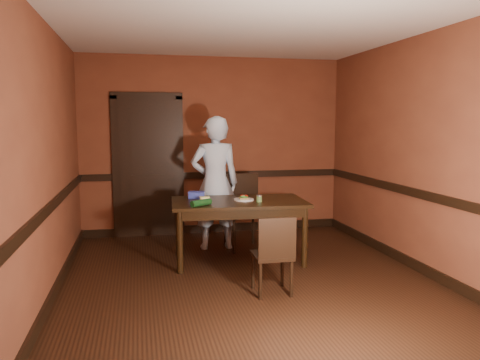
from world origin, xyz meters
name	(u,v)px	position (x,y,z in m)	size (l,w,h in m)	color
floor	(247,277)	(0.00, 0.00, 0.00)	(4.00, 4.50, 0.01)	black
ceiling	(247,27)	(0.00, 0.00, 2.70)	(4.00, 4.50, 0.01)	beige
wall_back	(214,146)	(0.00, 2.25, 1.35)	(4.00, 0.02, 2.70)	brown
wall_front	(331,183)	(0.00, -2.25, 1.35)	(4.00, 0.02, 2.70)	brown
wall_left	(49,159)	(-2.00, 0.00, 1.35)	(0.02, 4.50, 2.70)	brown
wall_right	(414,154)	(2.00, 0.00, 1.35)	(0.02, 4.50, 2.70)	brown
dado_back	(214,175)	(0.00, 2.23, 0.90)	(4.00, 0.03, 0.10)	black
dado_left	(53,204)	(-1.99, 0.00, 0.90)	(0.03, 4.50, 0.10)	black
dado_right	(411,192)	(1.99, 0.00, 0.90)	(0.03, 4.50, 0.10)	black
baseboard_back	(214,228)	(0.00, 2.23, 0.06)	(4.00, 0.03, 0.12)	black
baseboard_left	(57,286)	(-1.99, 0.00, 0.06)	(0.03, 4.50, 0.12)	black
baseboard_right	(408,261)	(1.99, 0.00, 0.06)	(0.03, 4.50, 0.12)	black
door	(148,164)	(-1.00, 2.22, 1.09)	(1.05, 0.07, 2.20)	black
dining_table	(239,231)	(0.05, 0.64, 0.38)	(1.62, 0.91, 0.76)	black
chair_far	(244,212)	(0.24, 1.19, 0.50)	(0.47, 0.47, 1.00)	black
chair_near	(272,254)	(0.14, -0.50, 0.40)	(0.38, 0.38, 0.80)	black
person	(215,183)	(-0.14, 1.29, 0.90)	(0.65, 0.43, 1.79)	silver
sandwich_plate	(244,199)	(0.11, 0.65, 0.78)	(0.25, 0.25, 0.06)	silver
sauce_jar	(259,199)	(0.26, 0.48, 0.80)	(0.07, 0.07, 0.08)	#5C8040
cheese_saucer	(205,199)	(-0.36, 0.72, 0.78)	(0.15, 0.15, 0.05)	silver
food_tub	(197,195)	(-0.44, 0.90, 0.80)	(0.23, 0.19, 0.09)	#3546BC
wrapped_veg	(201,203)	(-0.46, 0.35, 0.80)	(0.08, 0.08, 0.27)	#113A16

